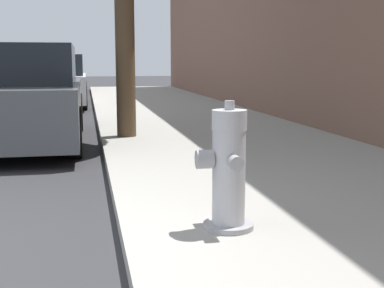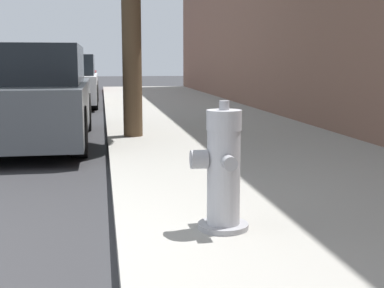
% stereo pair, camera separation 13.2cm
% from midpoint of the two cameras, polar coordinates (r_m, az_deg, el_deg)
% --- Properties ---
extents(fire_hydrant, '(0.38, 0.39, 0.84)m').
position_cam_midpoint_polar(fire_hydrant, '(3.45, 2.76, -2.91)').
color(fire_hydrant, '#97979C').
rests_on(fire_hydrant, sidewalk_slab).
extents(parked_car_near, '(1.74, 4.31, 1.42)m').
position_cam_midpoint_polar(parked_car_near, '(8.10, -18.37, 4.77)').
color(parked_car_near, '#4C5156').
rests_on(parked_car_near, ground_plane).
extents(parked_car_mid, '(1.76, 4.34, 1.36)m').
position_cam_midpoint_polar(parked_car_mid, '(14.77, -14.86, 6.46)').
color(parked_car_mid, silver).
rests_on(parked_car_mid, ground_plane).
extents(parked_car_far, '(1.77, 4.00, 1.32)m').
position_cam_midpoint_polar(parked_car_far, '(21.25, -14.04, 7.10)').
color(parked_car_far, maroon).
rests_on(parked_car_far, ground_plane).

